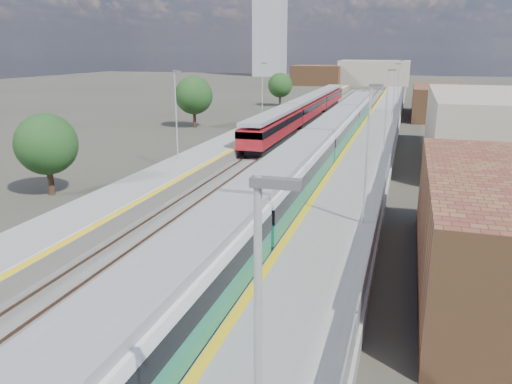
% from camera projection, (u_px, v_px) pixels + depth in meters
% --- Properties ---
extents(ground, '(320.00, 320.00, 0.00)m').
position_uv_depth(ground, '(325.00, 145.00, 55.17)').
color(ground, '#47443A').
rests_on(ground, ground).
extents(ballast_bed, '(10.50, 155.00, 0.06)m').
position_uv_depth(ballast_bed, '(310.00, 140.00, 58.09)').
color(ballast_bed, '#565451').
rests_on(ballast_bed, ground).
extents(tracks, '(8.96, 160.00, 0.17)m').
position_uv_depth(tracks, '(317.00, 137.00, 59.44)').
color(tracks, '#4C3323').
rests_on(tracks, ground).
extents(platform_right, '(4.70, 155.00, 8.52)m').
position_uv_depth(platform_right, '(376.00, 139.00, 55.84)').
color(platform_right, slate).
rests_on(platform_right, ground).
extents(platform_left, '(4.30, 155.00, 8.52)m').
position_uv_depth(platform_left, '(254.00, 133.00, 59.85)').
color(platform_left, slate).
rests_on(platform_left, ground).
extents(buildings, '(72.00, 185.50, 40.00)m').
position_uv_depth(buildings, '(314.00, 47.00, 138.76)').
color(buildings, brown).
rests_on(buildings, ground).
extents(green_train, '(2.87, 79.76, 3.15)m').
position_uv_depth(green_train, '(318.00, 148.00, 41.66)').
color(green_train, black).
rests_on(green_train, ground).
extents(red_train, '(2.72, 55.25, 3.44)m').
position_uv_depth(red_train, '(307.00, 108.00, 71.76)').
color(red_train, black).
rests_on(red_train, ground).
extents(tree_a, '(4.35, 4.35, 5.89)m').
position_uv_depth(tree_a, '(46.00, 144.00, 35.19)').
color(tree_a, '#382619').
rests_on(tree_a, ground).
extents(tree_b, '(5.02, 5.02, 6.81)m').
position_uv_depth(tree_b, '(194.00, 95.00, 66.08)').
color(tree_b, '#382619').
rests_on(tree_b, ground).
extents(tree_c, '(4.47, 4.47, 6.06)m').
position_uv_depth(tree_c, '(280.00, 85.00, 91.45)').
color(tree_c, '#382619').
rests_on(tree_c, ground).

